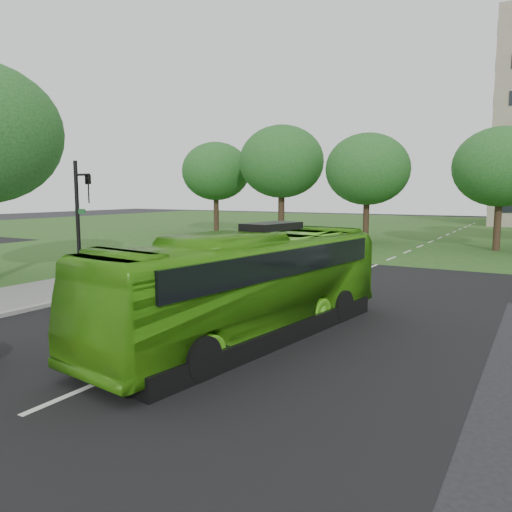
{
  "coord_description": "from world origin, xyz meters",
  "views": [
    {
      "loc": [
        8.02,
        -12.28,
        4.05
      ],
      "look_at": [
        -1.55,
        4.19,
        1.6
      ],
      "focal_mm": 35.0,
      "sensor_mm": 36.0,
      "label": 1
    }
  ],
  "objects_px": {
    "tree_park_a": "(282,162)",
    "tree_park_c": "(501,167)",
    "bus": "(249,285)",
    "tree_park_f": "(216,171)",
    "traffic_light": "(81,219)",
    "tree_park_b": "(367,169)"
  },
  "relations": [
    {
      "from": "tree_park_b",
      "to": "traffic_light",
      "type": "height_order",
      "value": "tree_park_b"
    },
    {
      "from": "tree_park_b",
      "to": "bus",
      "type": "height_order",
      "value": "tree_park_b"
    },
    {
      "from": "traffic_light",
      "to": "tree_park_b",
      "type": "bearing_deg",
      "value": 70.9
    },
    {
      "from": "tree_park_a",
      "to": "bus",
      "type": "xyz_separation_m",
      "value": [
        13.2,
        -27.53,
        -5.18
      ]
    },
    {
      "from": "bus",
      "to": "traffic_light",
      "type": "relative_size",
      "value": 2.04
    },
    {
      "from": "tree_park_f",
      "to": "bus",
      "type": "distance_m",
      "value": 36.45
    },
    {
      "from": "tree_park_f",
      "to": "bus",
      "type": "relative_size",
      "value": 0.84
    },
    {
      "from": "tree_park_c",
      "to": "tree_park_f",
      "type": "distance_m",
      "value": 25.64
    },
    {
      "from": "tree_park_a",
      "to": "tree_park_c",
      "type": "xyz_separation_m",
      "value": [
        17.36,
        -1.15,
        -0.92
      ]
    },
    {
      "from": "tree_park_a",
      "to": "tree_park_c",
      "type": "height_order",
      "value": "tree_park_a"
    },
    {
      "from": "tree_park_a",
      "to": "tree_park_c",
      "type": "bearing_deg",
      "value": -3.81
    },
    {
      "from": "bus",
      "to": "tree_park_c",
      "type": "bearing_deg",
      "value": 88.82
    },
    {
      "from": "tree_park_a",
      "to": "traffic_light",
      "type": "relative_size",
      "value": 1.89
    },
    {
      "from": "tree_park_b",
      "to": "tree_park_c",
      "type": "xyz_separation_m",
      "value": [
        9.43,
        -0.39,
        -0.07
      ]
    },
    {
      "from": "tree_park_f",
      "to": "traffic_light",
      "type": "height_order",
      "value": "tree_park_f"
    },
    {
      "from": "tree_park_a",
      "to": "bus",
      "type": "relative_size",
      "value": 0.93
    },
    {
      "from": "tree_park_f",
      "to": "traffic_light",
      "type": "bearing_deg",
      "value": -64.67
    },
    {
      "from": "tree_park_b",
      "to": "traffic_light",
      "type": "bearing_deg",
      "value": -96.17
    },
    {
      "from": "tree_park_b",
      "to": "tree_park_f",
      "type": "height_order",
      "value": "tree_park_f"
    },
    {
      "from": "tree_park_a",
      "to": "tree_park_b",
      "type": "bearing_deg",
      "value": -5.52
    },
    {
      "from": "tree_park_c",
      "to": "tree_park_f",
      "type": "height_order",
      "value": "tree_park_f"
    },
    {
      "from": "tree_park_a",
      "to": "traffic_light",
      "type": "bearing_deg",
      "value": -78.93
    }
  ]
}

